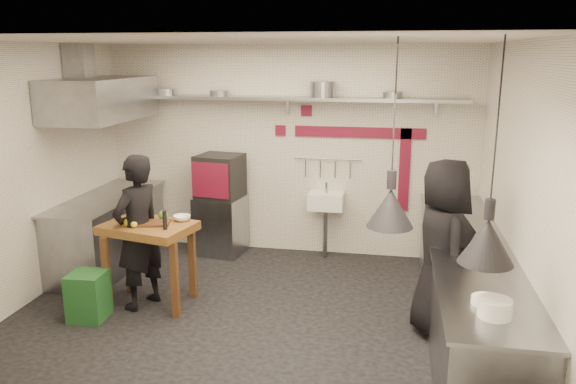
% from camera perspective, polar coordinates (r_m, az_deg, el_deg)
% --- Properties ---
extents(floor, '(5.00, 5.00, 0.00)m').
position_cam_1_polar(floor, '(6.06, -3.76, -12.42)').
color(floor, black).
rests_on(floor, ground).
extents(ceiling, '(5.00, 5.00, 0.00)m').
position_cam_1_polar(ceiling, '(5.43, -4.25, 15.10)').
color(ceiling, beige).
rests_on(ceiling, floor).
extents(wall_back, '(5.00, 0.04, 2.80)m').
position_cam_1_polar(wall_back, '(7.59, 0.00, 4.17)').
color(wall_back, silver).
rests_on(wall_back, floor).
extents(wall_front, '(5.00, 0.04, 2.80)m').
position_cam_1_polar(wall_front, '(3.67, -12.30, -6.88)').
color(wall_front, silver).
rests_on(wall_front, floor).
extents(wall_left, '(0.04, 4.20, 2.80)m').
position_cam_1_polar(wall_left, '(6.66, -25.31, 1.44)').
color(wall_left, silver).
rests_on(wall_left, floor).
extents(wall_right, '(0.04, 4.20, 2.80)m').
position_cam_1_polar(wall_right, '(5.52, 22.01, -0.57)').
color(wall_right, silver).
rests_on(wall_right, floor).
extents(red_band_horiz, '(1.70, 0.02, 0.14)m').
position_cam_1_polar(red_band_horiz, '(7.41, 7.25, 6.02)').
color(red_band_horiz, maroon).
rests_on(red_band_horiz, wall_back).
extents(red_band_vert, '(0.14, 0.02, 1.10)m').
position_cam_1_polar(red_band_vert, '(7.48, 11.73, 2.18)').
color(red_band_vert, maroon).
rests_on(red_band_vert, wall_back).
extents(red_tile_a, '(0.14, 0.02, 0.14)m').
position_cam_1_polar(red_tile_a, '(7.46, 1.88, 8.25)').
color(red_tile_a, maroon).
rests_on(red_tile_a, wall_back).
extents(red_tile_b, '(0.14, 0.02, 0.14)m').
position_cam_1_polar(red_tile_b, '(7.55, -0.77, 6.26)').
color(red_tile_b, maroon).
rests_on(red_tile_b, wall_back).
extents(back_shelf, '(4.60, 0.34, 0.04)m').
position_cam_1_polar(back_shelf, '(7.33, -0.26, 9.50)').
color(back_shelf, slate).
rests_on(back_shelf, wall_back).
extents(shelf_bracket_left, '(0.04, 0.06, 0.24)m').
position_cam_1_polar(shelf_bracket_left, '(8.05, -13.61, 8.80)').
color(shelf_bracket_left, slate).
rests_on(shelf_bracket_left, wall_back).
extents(shelf_bracket_mid, '(0.04, 0.06, 0.24)m').
position_cam_1_polar(shelf_bracket_mid, '(7.48, -0.04, 8.82)').
color(shelf_bracket_mid, slate).
rests_on(shelf_bracket_mid, wall_back).
extents(shelf_bracket_right, '(0.04, 0.06, 0.24)m').
position_cam_1_polar(shelf_bracket_right, '(7.37, 14.79, 8.29)').
color(shelf_bracket_right, slate).
rests_on(shelf_bracket_right, wall_back).
extents(pan_far_left, '(0.31, 0.31, 0.09)m').
position_cam_1_polar(pan_far_left, '(7.79, -12.27, 9.93)').
color(pan_far_left, slate).
rests_on(pan_far_left, back_shelf).
extents(pan_mid_left, '(0.29, 0.29, 0.07)m').
position_cam_1_polar(pan_mid_left, '(7.54, -6.97, 9.94)').
color(pan_mid_left, slate).
rests_on(pan_mid_left, back_shelf).
extents(stock_pot, '(0.39, 0.39, 0.20)m').
position_cam_1_polar(stock_pot, '(7.24, 3.55, 10.37)').
color(stock_pot, slate).
rests_on(stock_pot, back_shelf).
extents(pan_right, '(0.33, 0.33, 0.08)m').
position_cam_1_polar(pan_right, '(7.19, 10.57, 9.66)').
color(pan_right, slate).
rests_on(pan_right, back_shelf).
extents(oven_stand, '(0.69, 0.64, 0.80)m').
position_cam_1_polar(oven_stand, '(7.75, -6.83, -3.33)').
color(oven_stand, slate).
rests_on(oven_stand, floor).
extents(combi_oven, '(0.63, 0.60, 0.58)m').
position_cam_1_polar(combi_oven, '(7.53, -6.93, 1.59)').
color(combi_oven, black).
rests_on(combi_oven, oven_stand).
extents(oven_door, '(0.52, 0.11, 0.46)m').
position_cam_1_polar(oven_door, '(7.31, -7.91, 1.18)').
color(oven_door, maroon).
rests_on(oven_door, combi_oven).
extents(oven_glass, '(0.40, 0.08, 0.34)m').
position_cam_1_polar(oven_glass, '(7.32, -7.94, 1.20)').
color(oven_glass, black).
rests_on(oven_glass, oven_door).
extents(hand_sink, '(0.46, 0.34, 0.22)m').
position_cam_1_polar(hand_sink, '(7.47, 3.90, -0.90)').
color(hand_sink, white).
rests_on(hand_sink, wall_back).
extents(sink_tap, '(0.03, 0.03, 0.14)m').
position_cam_1_polar(sink_tap, '(7.42, 3.92, 0.45)').
color(sink_tap, slate).
rests_on(sink_tap, hand_sink).
extents(sink_drain, '(0.06, 0.06, 0.66)m').
position_cam_1_polar(sink_drain, '(7.55, 3.81, -4.20)').
color(sink_drain, slate).
rests_on(sink_drain, floor).
extents(utensil_rail, '(0.90, 0.02, 0.02)m').
position_cam_1_polar(utensil_rail, '(7.48, 4.10, 3.37)').
color(utensil_rail, slate).
rests_on(utensil_rail, wall_back).
extents(counter_right, '(0.70, 3.80, 0.90)m').
position_cam_1_polar(counter_right, '(5.76, 17.68, -9.62)').
color(counter_right, slate).
rests_on(counter_right, floor).
extents(counter_right_top, '(0.76, 3.90, 0.03)m').
position_cam_1_polar(counter_right_top, '(5.59, 18.03, -5.24)').
color(counter_right_top, slate).
rests_on(counter_right_top, counter_right).
extents(plate_stack, '(0.27, 0.27, 0.13)m').
position_cam_1_polar(plate_stack, '(4.15, 20.27, -11.00)').
color(plate_stack, white).
rests_on(plate_stack, counter_right_top).
extents(small_bowl_right, '(0.28, 0.28, 0.05)m').
position_cam_1_polar(small_bowl_right, '(4.35, 19.53, -10.37)').
color(small_bowl_right, white).
rests_on(small_bowl_right, counter_right_top).
extents(counter_left, '(0.70, 1.90, 0.90)m').
position_cam_1_polar(counter_left, '(7.56, -17.80, -3.96)').
color(counter_left, slate).
rests_on(counter_left, floor).
extents(counter_left_top, '(0.76, 2.00, 0.03)m').
position_cam_1_polar(counter_left_top, '(7.44, -18.07, -0.55)').
color(counter_left_top, slate).
rests_on(counter_left_top, counter_left).
extents(extractor_hood, '(0.78, 1.60, 0.50)m').
position_cam_1_polar(extractor_hood, '(7.22, -18.45, 8.97)').
color(extractor_hood, slate).
rests_on(extractor_hood, ceiling).
extents(hood_duct, '(0.28, 0.28, 0.50)m').
position_cam_1_polar(hood_duct, '(7.33, -20.45, 12.01)').
color(hood_duct, slate).
rests_on(hood_duct, ceiling).
extents(green_bin, '(0.38, 0.38, 0.50)m').
position_cam_1_polar(green_bin, '(6.24, -19.64, -9.91)').
color(green_bin, '#1D5423').
rests_on(green_bin, floor).
extents(prep_table, '(1.04, 0.82, 0.92)m').
position_cam_1_polar(prep_table, '(6.31, -13.79, -7.15)').
color(prep_table, brown).
rests_on(prep_table, floor).
extents(cutting_board, '(0.39, 0.31, 0.02)m').
position_cam_1_polar(cutting_board, '(6.13, -13.52, -3.09)').
color(cutting_board, '#4F3019').
rests_on(cutting_board, prep_table).
extents(pepper_mill, '(0.05, 0.05, 0.20)m').
position_cam_1_polar(pepper_mill, '(5.90, -12.41, -2.80)').
color(pepper_mill, black).
rests_on(pepper_mill, prep_table).
extents(lemon_a, '(0.09, 0.09, 0.08)m').
position_cam_1_polar(lemon_a, '(6.12, -15.99, -2.99)').
color(lemon_a, yellow).
rests_on(lemon_a, prep_table).
extents(lemon_b, '(0.08, 0.08, 0.07)m').
position_cam_1_polar(lemon_b, '(6.05, -15.37, -3.18)').
color(lemon_b, yellow).
rests_on(lemon_b, prep_table).
extents(veg_ball, '(0.14, 0.14, 0.10)m').
position_cam_1_polar(veg_ball, '(6.27, -12.55, -2.30)').
color(veg_ball, '#548E31').
rests_on(veg_ball, prep_table).
extents(steel_tray, '(0.18, 0.13, 0.03)m').
position_cam_1_polar(steel_tray, '(6.40, -15.35, -2.45)').
color(steel_tray, slate).
rests_on(steel_tray, prep_table).
extents(bowl, '(0.21, 0.21, 0.06)m').
position_cam_1_polar(bowl, '(6.19, -10.73, -2.61)').
color(bowl, white).
rests_on(bowl, prep_table).
extents(heat_lamp_near, '(0.40, 0.40, 1.39)m').
position_cam_1_polar(heat_lamp_near, '(4.17, 10.68, 5.68)').
color(heat_lamp_near, black).
rests_on(heat_lamp_near, ceiling).
extents(heat_lamp_far, '(0.47, 0.47, 1.51)m').
position_cam_1_polar(heat_lamp_far, '(3.90, 20.26, 3.62)').
color(heat_lamp_far, black).
rests_on(heat_lamp_far, ceiling).
extents(chef_left, '(0.60, 0.72, 1.68)m').
position_cam_1_polar(chef_left, '(6.17, -15.00, -3.98)').
color(chef_left, black).
rests_on(chef_left, floor).
extents(chef_right, '(0.77, 0.97, 1.74)m').
position_cam_1_polar(chef_right, '(5.58, 15.40, -5.57)').
color(chef_right, black).
rests_on(chef_right, floor).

